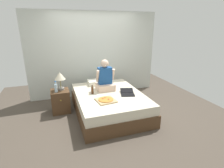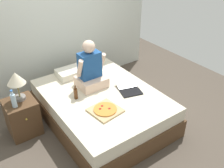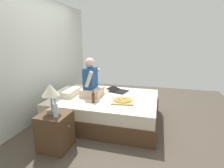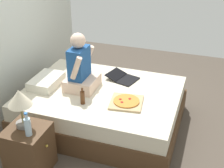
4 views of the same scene
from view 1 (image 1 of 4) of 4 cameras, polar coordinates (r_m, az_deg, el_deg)
name	(u,v)px [view 1 (image 1 of 4)]	position (r m, az deg, el deg)	size (l,w,h in m)	color
ground_plane	(109,112)	(4.50, -0.95, -9.20)	(5.92, 5.92, 0.00)	#4C4238
wall_back	(95,55)	(5.42, -5.69, 9.52)	(3.92, 0.12, 2.50)	silver
bed	(109,103)	(4.39, -0.96, -6.24)	(1.61, 2.12, 0.52)	#4C331E
nightstand_left	(61,101)	(4.61, -16.40, -5.35)	(0.44, 0.47, 0.57)	#4C331E
lamp_on_left_nightstand	(60,77)	(4.46, -16.63, 2.17)	(0.26, 0.26, 0.45)	gray
water_bottle	(56,88)	(4.39, -17.84, -1.17)	(0.07, 0.07, 0.28)	silver
pillow	(97,82)	(4.95, -4.83, 0.65)	(0.52, 0.34, 0.12)	silver
person_seated	(105,79)	(4.45, -2.28, 1.71)	(0.47, 0.40, 0.78)	beige
laptop	(127,93)	(4.25, 5.04, -3.02)	(0.42, 0.48, 0.07)	black
pizza_box	(106,100)	(3.86, -2.02, -5.26)	(0.45, 0.45, 0.05)	tan
beer_bottle_on_bed	(92,90)	(4.25, -6.44, -1.99)	(0.06, 0.06, 0.22)	#4C2811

